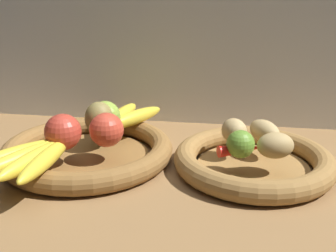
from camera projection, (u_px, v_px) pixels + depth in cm
name	position (u px, v px, depth cm)	size (l,w,h in cm)	color
ground_plane	(173.00, 173.00, 81.63)	(140.00, 90.00, 3.00)	olive
back_wall	(190.00, 18.00, 100.14)	(140.00, 3.00, 55.00)	silver
fruit_bowl_left	(88.00, 150.00, 83.90)	(35.98, 35.98, 4.41)	brown
fruit_bowl_right	(253.00, 160.00, 78.99)	(31.68, 31.68, 4.41)	olive
apple_red_right	(107.00, 130.00, 78.80)	(6.91, 6.91, 6.91)	#CC422D
apple_red_front	(63.00, 132.00, 77.21)	(7.19, 7.19, 7.19)	#B73828
apple_green_back	(105.00, 117.00, 87.07)	(6.89, 6.89, 6.89)	#8CAD3D
pear_brown	(99.00, 119.00, 84.77)	(6.14, 6.15, 7.42)	olive
banana_bunch_front	(33.00, 156.00, 71.17)	(14.44, 20.21, 3.10)	yellow
banana_bunch_back	(120.00, 116.00, 93.15)	(17.29, 19.35, 3.28)	yellow
potato_oblong	(234.00, 131.00, 80.83)	(6.02, 4.94, 5.13)	tan
potato_back	(264.00, 131.00, 81.71)	(8.09, 4.60, 4.47)	tan
potato_small	(275.00, 145.00, 73.58)	(6.93, 5.04, 4.94)	tan
lime_near	(241.00, 144.00, 73.74)	(5.30, 5.30, 5.30)	olive
chili_pepper	(244.00, 149.00, 75.38)	(2.31, 2.31, 10.40)	red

